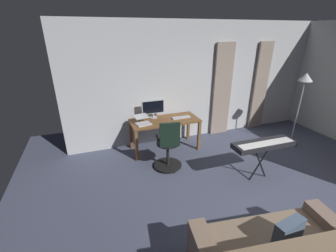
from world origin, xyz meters
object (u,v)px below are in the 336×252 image
Objects in this scene: laptop at (143,121)px; floor_lamp at (304,87)px; piano_keyboard at (263,145)px; computer_monitor at (153,108)px; office_chair at (168,147)px; desk at (165,123)px; computer_keyboard at (181,117)px.

floor_lamp is (-3.46, 0.76, 0.61)m from laptop.
floor_lamp reaches higher than piano_keyboard.
floor_lamp reaches higher than computer_monitor.
floor_lamp is (-3.14, 0.02, 0.91)m from office_chair.
floor_lamp reaches higher than desk.
piano_keyboard is (-1.25, 1.67, 0.06)m from desk.
computer_monitor reaches higher than computer_keyboard.
laptop is (0.31, -0.74, 0.30)m from office_chair.
desk is 0.54m from laptop.
laptop is 0.35× the size of piano_keyboard.
office_chair is at bearing 75.83° from desk.
computer_monitor is at bearing -18.13° from floor_lamp.
office_chair is at bearing 53.07° from computer_keyboard.
desk is at bearing -3.76° from computer_keyboard.
desk is 1.33× the size of piano_keyboard.
piano_keyboard is at bearing 117.94° from computer_keyboard.
piano_keyboard is at bearing 128.58° from laptop.
computer_keyboard is at bearing 62.22° from office_chair.
office_chair is 3.27m from floor_lamp.
floor_lamp is at bearing 161.87° from computer_monitor.
piano_keyboard is (-1.45, 1.88, -0.26)m from computer_monitor.
computer_keyboard is 0.37× the size of piano_keyboard.
computer_monitor is 0.45m from laptop.
computer_monitor is 0.66m from computer_keyboard.
desk is 3.15m from floor_lamp.
laptop is at bearing -41.13° from piano_keyboard.
piano_keyboard is (-0.87, 1.65, -0.04)m from computer_keyboard.
desk is 0.44m from computer_monitor.
office_chair is 0.60× the size of floor_lamp.
desk is 0.84m from office_chair.
office_chair is 0.91× the size of piano_keyboard.
office_chair is at bearing 103.90° from laptop.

